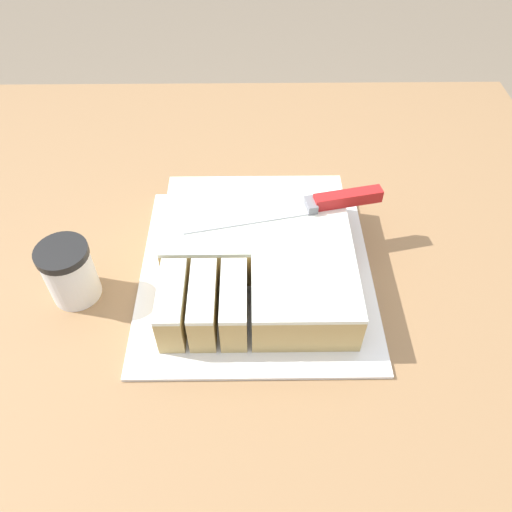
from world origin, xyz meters
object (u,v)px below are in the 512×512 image
cake (258,254)px  knife (322,203)px  coffee_cup (70,272)px  cake_board (256,273)px

cake → knife: size_ratio=0.94×
cake → coffee_cup: bearing=-171.9°
cake → cake_board: bearing=-133.7°
cake_board → coffee_cup: 0.30m
knife → cake: bearing=21.8°
knife → coffee_cup: (-0.40, -0.11, -0.04)m
knife → coffee_cup: size_ratio=3.26×
cake_board → cake: cake is taller
coffee_cup → knife: bearing=15.7°
knife → coffee_cup: knife is taller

